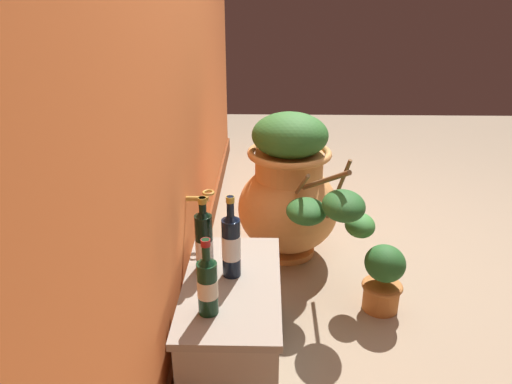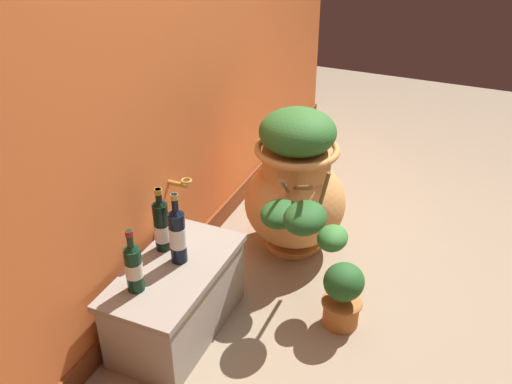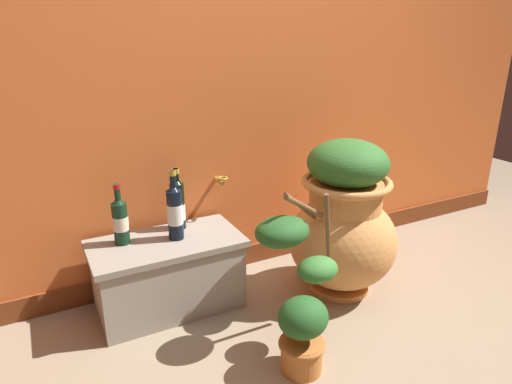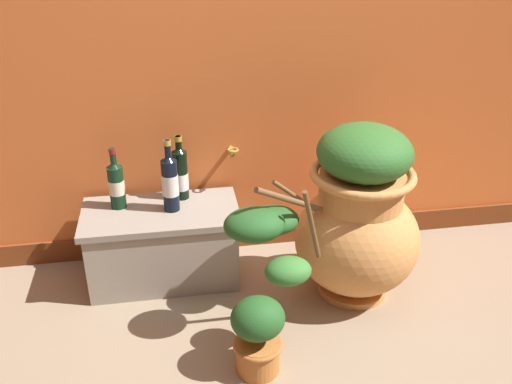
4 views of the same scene
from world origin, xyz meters
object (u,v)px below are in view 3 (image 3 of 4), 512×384
object	(u,v)px
terracotta_urn	(341,224)
wine_bottle_left	(120,219)
potted_shrub	(302,333)
wine_bottle_middle	(175,210)
wine_bottle_right	(178,203)

from	to	relation	value
terracotta_urn	wine_bottle_left	world-z (taller)	terracotta_urn
potted_shrub	wine_bottle_middle	bearing A→B (deg)	112.65
wine_bottle_middle	wine_bottle_right	distance (m)	0.12
wine_bottle_right	wine_bottle_middle	bearing A→B (deg)	-114.05
wine_bottle_left	potted_shrub	bearing A→B (deg)	-54.87
wine_bottle_left	wine_bottle_middle	world-z (taller)	wine_bottle_middle
terracotta_urn	potted_shrub	xyz separation A→B (m)	(-0.50, -0.42, -0.21)
wine_bottle_middle	potted_shrub	size ratio (longest dim) A/B	1.03
potted_shrub	wine_bottle_right	bearing A→B (deg)	106.47
terracotta_urn	wine_bottle_middle	world-z (taller)	terracotta_urn
wine_bottle_left	terracotta_urn	bearing A→B (deg)	-18.00
wine_bottle_left	wine_bottle_right	size ratio (longest dim) A/B	0.94
potted_shrub	terracotta_urn	bearing A→B (deg)	40.10
terracotta_urn	potted_shrub	world-z (taller)	terracotta_urn
terracotta_urn	wine_bottle_left	xyz separation A→B (m)	(-1.02, 0.33, 0.10)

